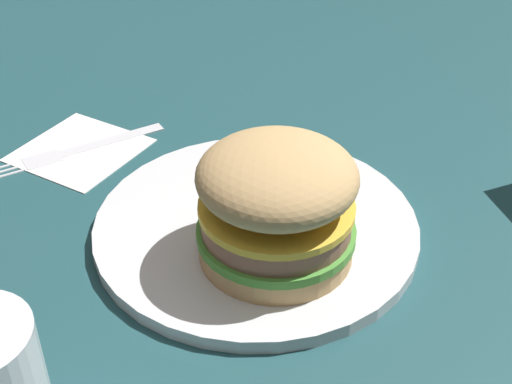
% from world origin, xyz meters
% --- Properties ---
extents(ground_plane, '(1.60, 1.60, 0.00)m').
position_xyz_m(ground_plane, '(0.00, 0.00, 0.00)').
color(ground_plane, '#1E474C').
extents(plate, '(0.27, 0.27, 0.01)m').
position_xyz_m(plate, '(0.01, -0.01, 0.01)').
color(plate, silver).
rests_on(plate, ground_plane).
extents(sandwich, '(0.12, 0.12, 0.10)m').
position_xyz_m(sandwich, '(-0.02, -0.05, 0.06)').
color(sandwich, tan).
rests_on(sandwich, plate).
extents(fries_pile, '(0.11, 0.08, 0.01)m').
position_xyz_m(fries_pile, '(0.06, 0.02, 0.02)').
color(fries_pile, gold).
rests_on(fries_pile, plate).
extents(napkin, '(0.12, 0.12, 0.00)m').
position_xyz_m(napkin, '(0.00, 0.20, 0.00)').
color(napkin, white).
rests_on(napkin, ground_plane).
extents(fork, '(0.17, 0.08, 0.00)m').
position_xyz_m(fork, '(0.00, 0.21, 0.00)').
color(fork, silver).
rests_on(fork, napkin).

